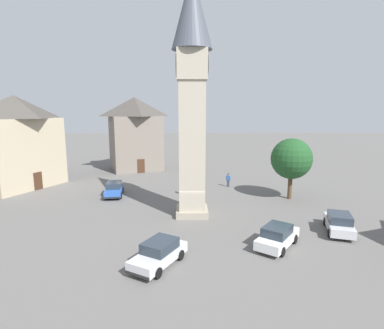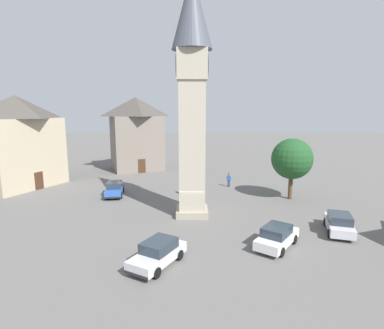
% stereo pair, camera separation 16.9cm
% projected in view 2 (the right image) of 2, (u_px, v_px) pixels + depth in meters
% --- Properties ---
extents(ground_plane, '(200.00, 200.00, 0.00)m').
position_uv_depth(ground_plane, '(192.00, 215.00, 27.51)').
color(ground_plane, '#605E5B').
extents(clock_tower, '(3.39, 3.39, 20.59)m').
position_uv_depth(clock_tower, '(192.00, 77.00, 25.39)').
color(clock_tower, gray).
rests_on(clock_tower, ground).
extents(car_blue_kerb, '(4.30, 3.85, 1.53)m').
position_uv_depth(car_blue_kerb, '(277.00, 236.00, 20.87)').
color(car_blue_kerb, white).
rests_on(car_blue_kerb, ground).
extents(car_silver_kerb, '(4.42, 3.51, 1.53)m').
position_uv_depth(car_silver_kerb, '(158.00, 253.00, 18.43)').
color(car_silver_kerb, silver).
rests_on(car_silver_kerb, ground).
extents(car_red_corner, '(4.44, 2.85, 1.53)m').
position_uv_depth(car_red_corner, '(339.00, 223.00, 23.31)').
color(car_red_corner, silver).
rests_on(car_red_corner, ground).
extents(car_white_side, '(4.31, 2.22, 1.53)m').
position_uv_depth(car_white_side, '(114.00, 189.00, 33.47)').
color(car_white_side, '#2D5BB7').
rests_on(car_white_side, ground).
extents(pedestrian, '(0.36, 0.50, 1.69)m').
position_uv_depth(pedestrian, '(229.00, 179.00, 37.35)').
color(pedestrian, '#2D3351').
rests_on(pedestrian, ground).
extents(tree, '(4.25, 4.25, 6.45)m').
position_uv_depth(tree, '(292.00, 159.00, 31.65)').
color(tree, brown).
rests_on(tree, ground).
extents(building_shop_left, '(9.13, 9.69, 11.30)m').
position_uv_depth(building_shop_left, '(136.00, 133.00, 47.78)').
color(building_shop_left, slate).
rests_on(building_shop_left, ground).
extents(building_terrace_right, '(11.15, 9.82, 11.06)m').
position_uv_depth(building_terrace_right, '(19.00, 141.00, 36.64)').
color(building_terrace_right, tan).
rests_on(building_terrace_right, ground).
extents(road_sign, '(0.60, 0.07, 2.80)m').
position_uv_depth(road_sign, '(191.00, 180.00, 32.75)').
color(road_sign, gray).
rests_on(road_sign, ground).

